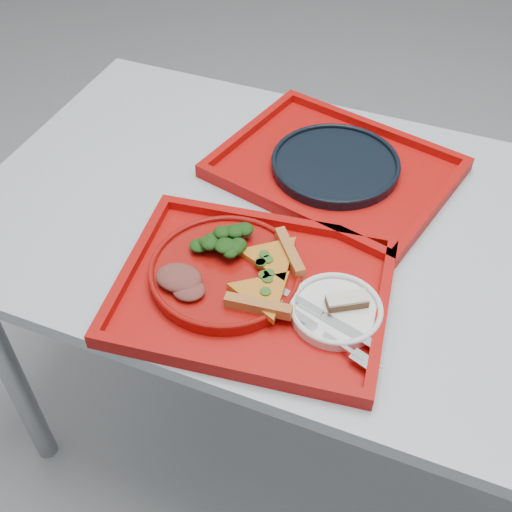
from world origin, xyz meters
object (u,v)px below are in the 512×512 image
(dinner_plate, at_px, (225,273))
(navy_plate, at_px, (335,166))
(tray_main, at_px, (253,292))
(tray_far, at_px, (335,171))
(dessert_bar, at_px, (347,301))

(dinner_plate, distance_m, navy_plate, 0.37)
(tray_main, height_order, navy_plate, navy_plate)
(tray_far, relative_size, dessert_bar, 6.33)
(navy_plate, xyz_separation_m, dessert_bar, (0.12, -0.35, 0.02))
(navy_plate, bearing_deg, tray_far, 0.00)
(tray_far, height_order, dessert_bar, dessert_bar)
(tray_main, bearing_deg, dessert_bar, -1.78)
(tray_far, bearing_deg, dinner_plate, -90.10)
(tray_main, bearing_deg, tray_far, 77.64)
(navy_plate, relative_size, dessert_bar, 3.66)
(tray_far, relative_size, dinner_plate, 1.73)
(tray_main, xyz_separation_m, dinner_plate, (-0.05, 0.01, 0.02))
(tray_main, bearing_deg, dinner_plate, 162.49)
(tray_main, relative_size, dessert_bar, 6.33)
(tray_main, distance_m, dessert_bar, 0.16)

